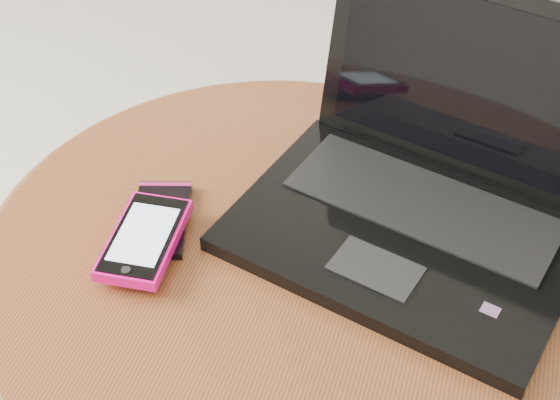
% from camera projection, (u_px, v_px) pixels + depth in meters
% --- Properties ---
extents(table, '(0.66, 0.66, 0.52)m').
position_uv_depth(table, '(275.00, 310.00, 0.94)').
color(table, '#50270F').
rests_on(table, ground).
extents(laptop, '(0.42, 0.38, 0.23)m').
position_uv_depth(laptop, '(423.00, 192.00, 0.87)').
color(laptop, black).
rests_on(laptop, table).
extents(phone_black, '(0.09, 0.13, 0.01)m').
position_uv_depth(phone_black, '(160.00, 219.00, 0.89)').
color(phone_black, black).
rests_on(phone_black, table).
extents(phone_pink, '(0.08, 0.13, 0.02)m').
position_uv_depth(phone_pink, '(144.00, 239.00, 0.85)').
color(phone_pink, '#FF0886').
rests_on(phone_pink, phone_black).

